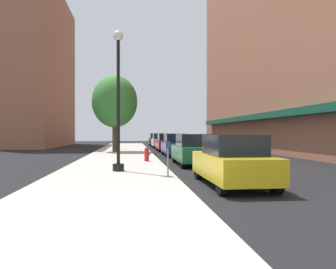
# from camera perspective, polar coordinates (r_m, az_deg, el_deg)

# --- Properties ---
(ground_plane) EXTENTS (90.00, 90.00, 0.00)m
(ground_plane) POSITION_cam_1_polar(r_m,az_deg,el_deg) (24.65, 1.24, -3.71)
(ground_plane) COLOR black
(sidewalk_slab) EXTENTS (4.80, 50.00, 0.12)m
(sidewalk_slab) POSITION_cam_1_polar(r_m,az_deg,el_deg) (25.44, -8.05, -3.45)
(sidewalk_slab) COLOR #B7B2A8
(sidewalk_slab) RESTS_ON ground
(building_right_brick) EXTENTS (6.80, 40.00, 26.53)m
(building_right_brick) POSITION_cam_1_polar(r_m,az_deg,el_deg) (33.77, 20.33, 20.22)
(building_right_brick) COLOR #9E6047
(building_right_brick) RESTS_ON ground
(building_far_background) EXTENTS (6.80, 18.00, 19.40)m
(building_far_background) POSITION_cam_1_polar(r_m,az_deg,el_deg) (45.64, -21.56, 10.32)
(building_far_background) COLOR #9E6047
(building_far_background) RESTS_ON ground
(lamppost) EXTENTS (0.48, 0.48, 5.90)m
(lamppost) POSITION_cam_1_polar(r_m,az_deg,el_deg) (14.00, -8.63, 6.35)
(lamppost) COLOR black
(lamppost) RESTS_ON sidewalk_slab
(fire_hydrant) EXTENTS (0.33, 0.26, 0.79)m
(fire_hydrant) POSITION_cam_1_polar(r_m,az_deg,el_deg) (18.58, -3.72, -3.42)
(fire_hydrant) COLOR red
(fire_hydrant) RESTS_ON sidewalk_slab
(parking_meter_near) EXTENTS (0.14, 0.09, 1.31)m
(parking_meter_near) POSITION_cam_1_polar(r_m,az_deg,el_deg) (11.82, -0.02, -3.47)
(parking_meter_near) COLOR slate
(parking_meter_near) RESTS_ON sidewalk_slab
(tree_near) EXTENTS (3.86, 3.86, 6.50)m
(tree_near) POSITION_cam_1_polar(r_m,az_deg,el_deg) (28.48, -9.24, 5.65)
(tree_near) COLOR #4C3823
(tree_near) RESTS_ON sidewalk_slab
(car_yellow) EXTENTS (1.80, 4.30, 1.66)m
(car_yellow) POSITION_cam_1_polar(r_m,az_deg,el_deg) (10.88, 11.10, -4.54)
(car_yellow) COLOR black
(car_yellow) RESTS_ON ground
(car_green) EXTENTS (1.80, 4.30, 1.66)m
(car_green) POSITION_cam_1_polar(r_m,az_deg,el_deg) (17.53, 4.34, -2.70)
(car_green) COLOR black
(car_green) RESTS_ON ground
(car_blue) EXTENTS (1.80, 4.30, 1.66)m
(car_blue) POSITION_cam_1_polar(r_m,az_deg,el_deg) (24.33, 1.32, -1.86)
(car_blue) COLOR black
(car_blue) RESTS_ON ground
(car_red) EXTENTS (1.80, 4.30, 1.66)m
(car_red) POSITION_cam_1_polar(r_m,az_deg,el_deg) (30.43, -0.23, -1.42)
(car_red) COLOR black
(car_red) RESTS_ON ground
(car_white) EXTENTS (1.80, 4.30, 1.66)m
(car_white) POSITION_cam_1_polar(r_m,az_deg,el_deg) (37.60, -1.40, -1.09)
(car_white) COLOR black
(car_white) RESTS_ON ground
(car_black) EXTENTS (1.80, 4.30, 1.66)m
(car_black) POSITION_cam_1_polar(r_m,az_deg,el_deg) (43.50, -2.08, -0.90)
(car_black) COLOR black
(car_black) RESTS_ON ground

